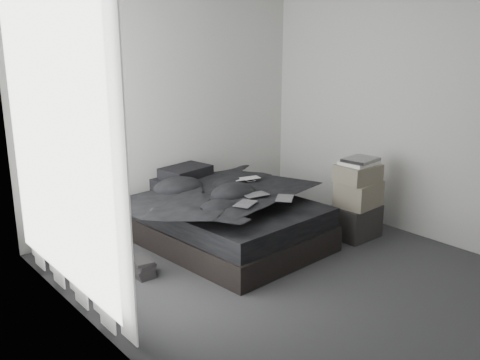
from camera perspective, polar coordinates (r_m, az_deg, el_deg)
floor at (r=5.02m, az=5.91°, el=-10.18°), size 3.60×4.20×0.01m
wall_back at (r=6.24m, az=-7.68°, el=7.34°), size 3.60×0.01×2.60m
wall_left at (r=3.57m, az=-14.27°, el=1.00°), size 0.01×4.20×2.60m
wall_right at (r=6.02m, az=18.51°, el=6.39°), size 0.01×4.20×2.60m
window_left at (r=4.39m, az=-19.18°, el=3.90°), size 0.02×2.00×2.30m
curtain_left at (r=4.42m, az=-18.50°, el=3.11°), size 0.06×2.12×2.48m
bed at (r=5.67m, az=-1.33°, el=-5.58°), size 1.57×2.00×0.26m
mattress at (r=5.59m, az=-1.34°, el=-3.38°), size 1.51×1.94×0.20m
duvet at (r=5.50m, az=-1.03°, el=-1.41°), size 1.51×1.72×0.22m
pillow_lower at (r=6.06m, az=-6.38°, el=-0.35°), size 0.60×0.43×0.13m
pillow_upper at (r=6.05m, az=-5.82°, el=0.86°), size 0.59×0.46×0.12m
laptop at (r=5.76m, az=0.90°, el=0.65°), size 0.34×0.26×0.02m
comic_a at (r=4.99m, az=0.60°, el=-1.78°), size 0.28×0.25×0.01m
comic_b at (r=5.27m, az=1.70°, el=-0.79°), size 0.26×0.19×0.01m
comic_c at (r=5.17m, az=4.81°, el=-1.09°), size 0.28×0.27×0.01m
side_stand at (r=5.45m, az=-18.35°, el=-5.17°), size 0.35×0.35×0.64m
papers at (r=5.34m, az=-18.52°, el=-1.91°), size 0.27×0.22×0.01m
floor_books at (r=5.04m, az=-10.34°, el=-9.25°), size 0.17×0.24×0.16m
box_lower at (r=5.98m, az=12.22°, el=-4.32°), size 0.49×0.39×0.36m
box_mid at (r=5.88m, az=12.54°, el=-1.45°), size 0.48×0.40×0.27m
box_upper at (r=5.81m, az=12.46°, el=0.71°), size 0.44×0.36×0.19m
art_book_white at (r=5.79m, az=12.59°, el=1.80°), size 0.37×0.30×0.04m
art_book_snake at (r=5.79m, az=12.75°, el=2.13°), size 0.39×0.33×0.03m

